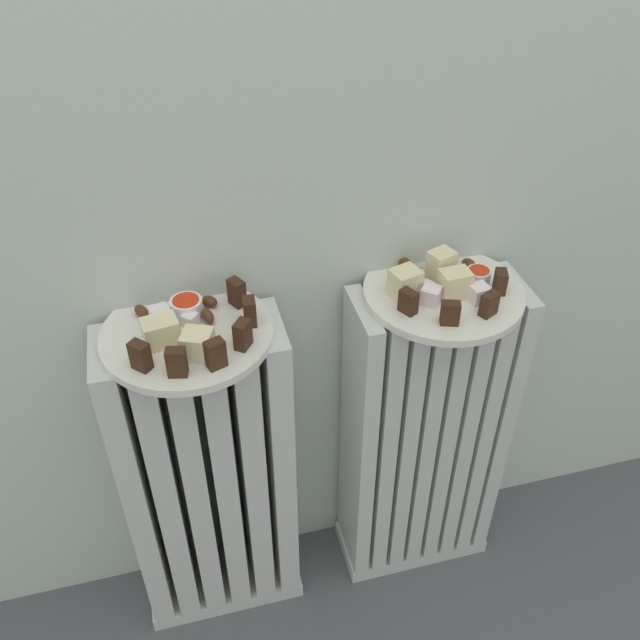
# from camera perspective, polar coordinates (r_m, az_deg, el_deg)

# --- Properties ---
(radiator_left) EXTENTS (0.28, 0.12, 0.63)m
(radiator_left) POSITION_cam_1_polar(r_m,az_deg,el_deg) (1.20, -9.03, -13.11)
(radiator_left) COLOR silver
(radiator_left) RESTS_ON ground_plane
(radiator_right) EXTENTS (0.28, 0.12, 0.63)m
(radiator_right) POSITION_cam_1_polar(r_m,az_deg,el_deg) (1.26, 8.49, -9.70)
(radiator_right) COLOR silver
(radiator_right) RESTS_ON ground_plane
(plate_left) EXTENTS (0.24, 0.24, 0.01)m
(plate_left) POSITION_cam_1_polar(r_m,az_deg,el_deg) (0.97, -10.90, -1.12)
(plate_left) COLOR silver
(plate_left) RESTS_ON radiator_left
(plate_right) EXTENTS (0.24, 0.24, 0.01)m
(plate_right) POSITION_cam_1_polar(r_m,az_deg,el_deg) (1.05, 10.12, 2.24)
(plate_right) COLOR silver
(plate_right) RESTS_ON radiator_right
(dark_cake_slice_left_0) EXTENTS (0.03, 0.03, 0.04)m
(dark_cake_slice_left_0) POSITION_cam_1_polar(r_m,az_deg,el_deg) (0.91, -14.59, -2.88)
(dark_cake_slice_left_0) COLOR #382114
(dark_cake_slice_left_0) RESTS_ON plate_left
(dark_cake_slice_left_1) EXTENTS (0.03, 0.02, 0.04)m
(dark_cake_slice_left_1) POSITION_cam_1_polar(r_m,az_deg,el_deg) (0.89, -11.73, -3.43)
(dark_cake_slice_left_1) COLOR #382114
(dark_cake_slice_left_1) RESTS_ON plate_left
(dark_cake_slice_left_2) EXTENTS (0.03, 0.02, 0.04)m
(dark_cake_slice_left_2) POSITION_cam_1_polar(r_m,az_deg,el_deg) (0.89, -8.60, -2.79)
(dark_cake_slice_left_2) COLOR #382114
(dark_cake_slice_left_2) RESTS_ON plate_left
(dark_cake_slice_left_3) EXTENTS (0.03, 0.03, 0.04)m
(dark_cake_slice_left_3) POSITION_cam_1_polar(r_m,az_deg,el_deg) (0.92, -6.39, -1.21)
(dark_cake_slice_left_3) COLOR #382114
(dark_cake_slice_left_3) RESTS_ON plate_left
(dark_cake_slice_left_4) EXTENTS (0.02, 0.03, 0.04)m
(dark_cake_slice_left_4) POSITION_cam_1_polar(r_m,az_deg,el_deg) (0.95, -5.81, 0.68)
(dark_cake_slice_left_4) COLOR #382114
(dark_cake_slice_left_4) RESTS_ON plate_left
(dark_cake_slice_left_5) EXTENTS (0.03, 0.03, 0.04)m
(dark_cake_slice_left_5) POSITION_cam_1_polar(r_m,az_deg,el_deg) (0.99, -6.88, 2.26)
(dark_cake_slice_left_5) COLOR #382114
(dark_cake_slice_left_5) RESTS_ON plate_left
(marble_cake_slice_left_0) EXTENTS (0.05, 0.04, 0.04)m
(marble_cake_slice_left_0) POSITION_cam_1_polar(r_m,az_deg,el_deg) (0.94, -12.99, -0.95)
(marble_cake_slice_left_0) COLOR beige
(marble_cake_slice_left_0) RESTS_ON plate_left
(marble_cake_slice_left_1) EXTENTS (0.05, 0.05, 0.04)m
(marble_cake_slice_left_1) POSITION_cam_1_polar(r_m,az_deg,el_deg) (0.91, -10.05, -1.98)
(marble_cake_slice_left_1) COLOR beige
(marble_cake_slice_left_1) RESTS_ON plate_left
(turkish_delight_left_0) EXTENTS (0.03, 0.03, 0.02)m
(turkish_delight_left_0) POSITION_cam_1_polar(r_m,az_deg,el_deg) (0.97, -10.64, 0.01)
(turkish_delight_left_0) COLOR white
(turkish_delight_left_0) RESTS_ON plate_left
(turkish_delight_left_1) EXTENTS (0.03, 0.03, 0.03)m
(turkish_delight_left_1) POSITION_cam_1_polar(r_m,az_deg,el_deg) (0.98, -13.01, 0.33)
(turkish_delight_left_1) COLOR white
(turkish_delight_left_1) RESTS_ON plate_left
(medjool_date_left_0) EXTENTS (0.02, 0.03, 0.02)m
(medjool_date_left_0) POSITION_cam_1_polar(r_m,az_deg,el_deg) (0.97, -9.21, 0.32)
(medjool_date_left_0) COLOR #4C2814
(medjool_date_left_0) RESTS_ON plate_left
(medjool_date_left_1) EXTENTS (0.03, 0.03, 0.02)m
(medjool_date_left_1) POSITION_cam_1_polar(r_m,az_deg,el_deg) (1.00, -14.49, 0.69)
(medjool_date_left_1) COLOR #4C2814
(medjool_date_left_1) RESTS_ON plate_left
(medjool_date_left_2) EXTENTS (0.03, 0.03, 0.02)m
(medjool_date_left_2) POSITION_cam_1_polar(r_m,az_deg,el_deg) (1.00, -9.09, 1.52)
(medjool_date_left_2) COLOR #4C2814
(medjool_date_left_2) RESTS_ON plate_left
(medjool_date_left_3) EXTENTS (0.03, 0.03, 0.01)m
(medjool_date_left_3) POSITION_cam_1_polar(r_m,az_deg,el_deg) (0.95, -9.52, -1.07)
(medjool_date_left_3) COLOR #4C2814
(medjool_date_left_3) RESTS_ON plate_left
(jam_bowl_left) EXTENTS (0.05, 0.05, 0.03)m
(jam_bowl_left) POSITION_cam_1_polar(r_m,az_deg,el_deg) (0.99, -10.93, 1.11)
(jam_bowl_left) COLOR white
(jam_bowl_left) RESTS_ON plate_left
(dark_cake_slice_right_0) EXTENTS (0.03, 0.03, 0.04)m
(dark_cake_slice_right_0) POSITION_cam_1_polar(r_m,az_deg,el_deg) (0.98, 7.29, 1.50)
(dark_cake_slice_right_0) COLOR #382114
(dark_cake_slice_right_0) RESTS_ON plate_right
(dark_cake_slice_right_1) EXTENTS (0.03, 0.02, 0.04)m
(dark_cake_slice_right_1) POSITION_cam_1_polar(r_m,az_deg,el_deg) (0.97, 10.68, 0.56)
(dark_cake_slice_right_1) COLOR #382114
(dark_cake_slice_right_1) RESTS_ON plate_right
(dark_cake_slice_right_2) EXTENTS (0.03, 0.03, 0.04)m
(dark_cake_slice_right_2) POSITION_cam_1_polar(r_m,az_deg,el_deg) (1.00, 13.76, 1.26)
(dark_cake_slice_right_2) COLOR #382114
(dark_cake_slice_right_2) RESTS_ON plate_right
(dark_cake_slice_right_3) EXTENTS (0.02, 0.03, 0.04)m
(dark_cake_slice_right_3) POSITION_cam_1_polar(r_m,az_deg,el_deg) (1.05, 14.64, 3.07)
(dark_cake_slice_right_3) COLOR #382114
(dark_cake_slice_right_3) RESTS_ON plate_right
(marble_cake_slice_right_0) EXTENTS (0.05, 0.05, 0.04)m
(marble_cake_slice_right_0) POSITION_cam_1_polar(r_m,az_deg,el_deg) (1.01, 7.01, 3.00)
(marble_cake_slice_right_0) COLOR beige
(marble_cake_slice_right_0) RESTS_ON plate_right
(marble_cake_slice_right_1) EXTENTS (0.04, 0.04, 0.05)m
(marble_cake_slice_right_1) POSITION_cam_1_polar(r_m,az_deg,el_deg) (1.04, 9.91, 4.33)
(marble_cake_slice_right_1) COLOR beige
(marble_cake_slice_right_1) RESTS_ON plate_right
(marble_cake_slice_right_2) EXTENTS (0.04, 0.03, 0.04)m
(marble_cake_slice_right_2) POSITION_cam_1_polar(r_m,az_deg,el_deg) (1.02, 11.01, 2.94)
(marble_cake_slice_right_2) COLOR beige
(marble_cake_slice_right_2) RESTS_ON plate_right
(turkish_delight_right_0) EXTENTS (0.03, 0.03, 0.03)m
(turkish_delight_right_0) POSITION_cam_1_polar(r_m,az_deg,el_deg) (1.02, 12.94, 2.14)
(turkish_delight_right_0) COLOR white
(turkish_delight_right_0) RESTS_ON plate_right
(turkish_delight_right_1) EXTENTS (0.03, 0.03, 0.02)m
(turkish_delight_right_1) POSITION_cam_1_polar(r_m,az_deg,el_deg) (1.03, 8.81, 2.62)
(turkish_delight_right_1) COLOR white
(turkish_delight_right_1) RESTS_ON plate_right
(turkish_delight_right_2) EXTENTS (0.04, 0.04, 0.03)m
(turkish_delight_right_2) POSITION_cam_1_polar(r_m,az_deg,el_deg) (1.00, 9.12, 2.02)
(turkish_delight_right_2) COLOR white
(turkish_delight_right_2) RESTS_ON plate_right
(medjool_date_right_0) EXTENTS (0.03, 0.03, 0.01)m
(medjool_date_right_0) POSITION_cam_1_polar(r_m,az_deg,el_deg) (1.05, 7.76, 3.52)
(medjool_date_right_0) COLOR #4C2814
(medjool_date_right_0) RESTS_ON plate_right
(medjool_date_right_1) EXTENTS (0.03, 0.03, 0.02)m
(medjool_date_right_1) POSITION_cam_1_polar(r_m,az_deg,el_deg) (1.09, 12.15, 4.52)
(medjool_date_right_1) COLOR #4C2814
(medjool_date_right_1) RESTS_ON plate_right
(medjool_date_right_2) EXTENTS (0.03, 0.02, 0.02)m
(medjool_date_right_2) POSITION_cam_1_polar(r_m,az_deg,el_deg) (1.09, 10.58, 4.88)
(medjool_date_right_2) COLOR #4C2814
(medjool_date_right_2) RESTS_ON plate_right
(medjool_date_right_3) EXTENTS (0.02, 0.03, 0.02)m
(medjool_date_right_3) POSITION_cam_1_polar(r_m,az_deg,el_deg) (1.08, 6.97, 4.64)
(medjool_date_right_3) COLOR #4C2814
(medjool_date_right_3) RESTS_ON plate_right
(jam_bowl_right) EXTENTS (0.04, 0.04, 0.02)m
(jam_bowl_right) POSITION_cam_1_polar(r_m,az_deg,el_deg) (1.06, 12.92, 3.61)
(jam_bowl_right) COLOR white
(jam_bowl_right) RESTS_ON plate_right
(fork) EXTENTS (0.05, 0.09, 0.00)m
(fork) POSITION_cam_1_polar(r_m,az_deg,el_deg) (1.07, 8.29, 3.80)
(fork) COLOR #B7B7BC
(fork) RESTS_ON plate_right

